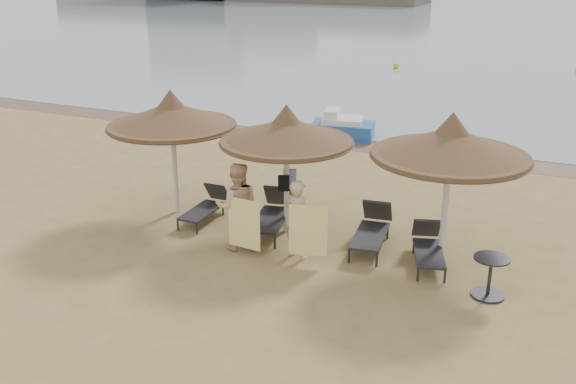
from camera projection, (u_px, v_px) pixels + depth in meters
name	position (u px, v px, depth m)	size (l,w,h in m)	color
ground	(266.00, 258.00, 14.09)	(160.00, 160.00, 0.00)	#A0864F
sea	(542.00, 7.00, 82.36)	(200.00, 140.00, 0.03)	gray
wet_sand_strip	(387.00, 148.00, 22.11)	(200.00, 1.60, 0.01)	brown
palapa_left	(172.00, 116.00, 15.76)	(3.23, 3.23, 3.20)	silver
palapa_center	(287.00, 131.00, 14.64)	(3.13, 3.13, 3.10)	silver
palapa_right	(451.00, 144.00, 13.15)	(3.31, 3.31, 3.28)	silver
lounger_far_left	(206.00, 206.00, 16.08)	(0.63, 1.77, 0.78)	#26272D
lounger_near_left	(273.00, 213.00, 15.48)	(1.11, 2.14, 0.92)	#26272D
lounger_near_right	(372.00, 229.00, 14.60)	(0.92, 2.07, 0.89)	#26272D
lounger_far_right	(428.00, 246.00, 13.82)	(1.11, 1.88, 0.80)	#26272D
side_table	(490.00, 278.00, 12.38)	(0.69, 0.69, 0.83)	#26272D
person_left	(237.00, 200.00, 14.17)	(1.08, 0.70, 2.35)	#DCAE85
person_right	(298.00, 213.00, 13.78)	(0.96, 0.62, 2.08)	#DCAE85
towel_left	(244.00, 224.00, 13.87)	(0.82, 0.11, 1.15)	yellow
towel_right	(308.00, 231.00, 13.52)	(0.80, 0.23, 1.15)	yellow
bag_patterned	(290.00, 177.00, 15.20)	(0.33, 0.20, 0.40)	white
bag_dark	(284.00, 183.00, 14.92)	(0.28, 0.18, 0.37)	black
pedal_boat	(342.00, 127.00, 23.29)	(2.43, 1.71, 1.03)	#23569D
buoy_left	(396.00, 66.00, 37.58)	(0.35, 0.35, 0.35)	yellow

